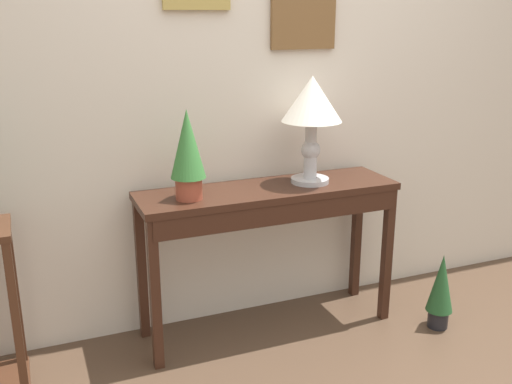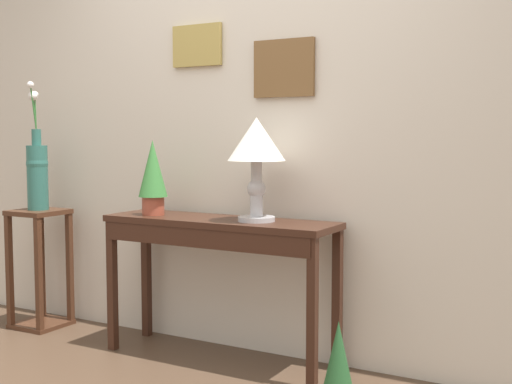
% 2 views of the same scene
% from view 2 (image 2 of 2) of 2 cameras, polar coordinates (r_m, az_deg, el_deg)
% --- Properties ---
extents(back_wall_with_art, '(9.00, 0.13, 2.80)m').
position_cam_2_polar(back_wall_with_art, '(3.78, 0.28, 7.49)').
color(back_wall_with_art, beige).
rests_on(back_wall_with_art, ground).
extents(console_table, '(1.31, 0.37, 0.78)m').
position_cam_2_polar(console_table, '(3.61, -3.35, -4.11)').
color(console_table, '#381E14').
rests_on(console_table, ground).
extents(table_lamp, '(0.30, 0.30, 0.54)m').
position_cam_2_polar(table_lamp, '(3.47, 0.04, 3.85)').
color(table_lamp, '#B7B7BC').
rests_on(table_lamp, console_table).
extents(potted_plant_on_console, '(0.16, 0.16, 0.42)m').
position_cam_2_polar(potted_plant_on_console, '(3.80, -8.76, 1.48)').
color(potted_plant_on_console, '#9E4733').
rests_on(potted_plant_on_console, console_table).
extents(pedestal_stand_left, '(0.31, 0.31, 0.76)m').
position_cam_2_polar(pedestal_stand_left, '(4.52, -17.89, -6.21)').
color(pedestal_stand_left, '#472819').
rests_on(pedestal_stand_left, ground).
extents(flower_vase_tall, '(0.14, 0.14, 0.81)m').
position_cam_2_polar(flower_vase_tall, '(4.45, -18.10, 1.83)').
color(flower_vase_tall, '#2D665B').
rests_on(flower_vase_tall, pedestal_stand_left).
extents(potted_plant_floor, '(0.14, 0.14, 0.42)m').
position_cam_2_polar(potted_plant_floor, '(3.05, 7.00, -14.29)').
color(potted_plant_floor, black).
rests_on(potted_plant_floor, ground).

